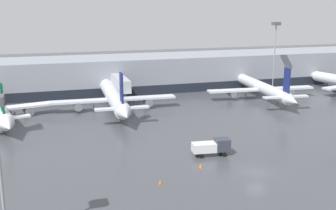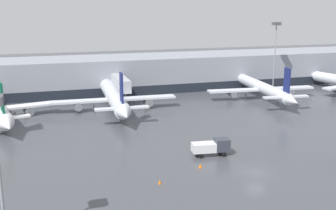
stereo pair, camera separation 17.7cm
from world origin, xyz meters
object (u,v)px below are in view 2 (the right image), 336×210
at_px(traffic_cone_0, 160,182).
at_px(apron_light_mast_2, 276,37).
at_px(parked_jet_2, 114,97).
at_px(traffic_cone_2, 200,166).
at_px(service_truck_0, 212,146).
at_px(parked_jet_1, 261,87).

xyz_separation_m(traffic_cone_0, apron_light_mast_2, (44.90, 48.55, 14.08)).
height_order(parked_jet_2, traffic_cone_2, parked_jet_2).
bearing_deg(parked_jet_2, apron_light_mast_2, -77.59).
distance_m(service_truck_0, traffic_cone_0, 13.16).
bearing_deg(apron_light_mast_2, traffic_cone_2, -130.15).
bearing_deg(traffic_cone_0, traffic_cone_2, 27.47).
xyz_separation_m(parked_jet_2, traffic_cone_0, (-0.88, -40.55, -2.67)).
distance_m(traffic_cone_0, apron_light_mast_2, 67.61).
bearing_deg(parked_jet_1, apron_light_mast_2, -41.33).
distance_m(parked_jet_2, service_truck_0, 34.11).
height_order(parked_jet_1, traffic_cone_0, parked_jet_1).
xyz_separation_m(parked_jet_1, service_truck_0, (-26.97, -33.52, -1.38)).
bearing_deg(parked_jet_2, parked_jet_1, -86.61).
relative_size(parked_jet_1, parked_jet_2, 0.98).
bearing_deg(service_truck_0, apron_light_mast_2, 55.96).
bearing_deg(traffic_cone_2, service_truck_0, 50.45).
xyz_separation_m(parked_jet_2, service_truck_0, (9.61, -32.69, -1.49)).
bearing_deg(traffic_cone_2, traffic_cone_0, -152.53).
bearing_deg(parked_jet_2, traffic_cone_2, -168.44).
height_order(parked_jet_1, service_truck_0, parked_jet_1).
relative_size(parked_jet_1, traffic_cone_0, 64.17).
bearing_deg(parked_jet_2, traffic_cone_0, -179.14).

